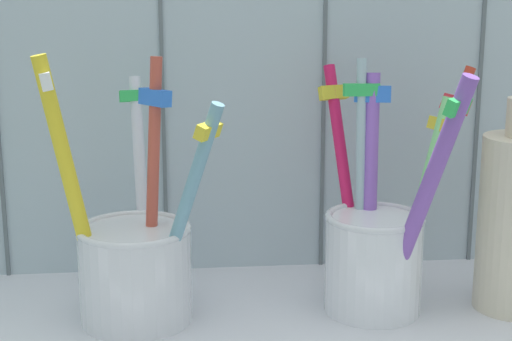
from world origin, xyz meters
TOP-DOWN VIEW (x-y plane):
  - counter_slab at (0.00, 0.00)cm, footprint 64.00×22.00cm
  - tile_wall_back at (0.00, 12.00)cm, footprint 64.00×2.20cm
  - toothbrush_cup_left at (-8.47, 1.18)cm, footprint 12.35×11.35cm
  - toothbrush_cup_right at (8.78, 1.32)cm, footprint 11.00×13.39cm

SIDE VIEW (x-z plane):
  - counter_slab at x=0.00cm, z-range 0.00..2.00cm
  - toothbrush_cup_left at x=-8.47cm, z-range -3.09..15.80cm
  - toothbrush_cup_right at x=8.78cm, z-range -1.98..15.98cm
  - tile_wall_back at x=0.00cm, z-range 0.00..45.00cm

